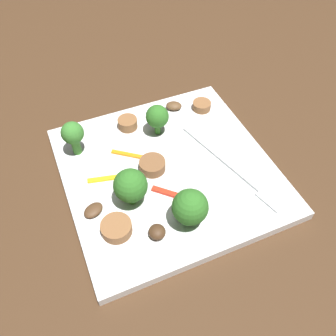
{
  "coord_description": "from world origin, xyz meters",
  "views": [
    {
      "loc": [
        0.28,
        -0.12,
        0.37
      ],
      "look_at": [
        0.0,
        0.0,
        0.01
      ],
      "focal_mm": 37.97,
      "sensor_mm": 36.0,
      "label": 1
    }
  ],
  "objects_px": {
    "mushroom_0": "(157,232)",
    "sausage_slice_3": "(116,228)",
    "pepper_strip_0": "(128,154)",
    "plate": "(168,171)",
    "mushroom_1": "(174,106)",
    "broccoli_floret_3": "(157,117)",
    "pepper_strip_2": "(166,192)",
    "pepper_strip_1": "(109,178)",
    "broccoli_floret_0": "(131,186)",
    "fork": "(236,171)",
    "mushroom_2": "(93,210)",
    "broccoli_floret_2": "(190,207)",
    "sausage_slice_1": "(202,106)",
    "sausage_slice_0": "(128,123)",
    "sausage_slice_2": "(152,165)",
    "broccoli_floret_1": "(73,134)"
  },
  "relations": [
    {
      "from": "mushroom_2",
      "to": "pepper_strip_2",
      "type": "relative_size",
      "value": 0.66
    },
    {
      "from": "mushroom_2",
      "to": "broccoli_floret_3",
      "type": "bearing_deg",
      "value": 128.32
    },
    {
      "from": "broccoli_floret_0",
      "to": "pepper_strip_0",
      "type": "xyz_separation_m",
      "value": [
        -0.07,
        0.02,
        -0.03
      ]
    },
    {
      "from": "pepper_strip_0",
      "to": "pepper_strip_1",
      "type": "bearing_deg",
      "value": -50.23
    },
    {
      "from": "sausage_slice_1",
      "to": "pepper_strip_0",
      "type": "relative_size",
      "value": 0.6
    },
    {
      "from": "broccoli_floret_3",
      "to": "pepper_strip_2",
      "type": "height_order",
      "value": "broccoli_floret_3"
    },
    {
      "from": "broccoli_floret_2",
      "to": "pepper_strip_0",
      "type": "distance_m",
      "value": 0.14
    },
    {
      "from": "broccoli_floret_1",
      "to": "broccoli_floret_0",
      "type": "bearing_deg",
      "value": 21.35
    },
    {
      "from": "mushroom_1",
      "to": "pepper_strip_0",
      "type": "relative_size",
      "value": 0.52
    },
    {
      "from": "sausage_slice_1",
      "to": "broccoli_floret_2",
      "type": "bearing_deg",
      "value": -30.78
    },
    {
      "from": "broccoli_floret_3",
      "to": "mushroom_1",
      "type": "distance_m",
      "value": 0.06
    },
    {
      "from": "plate",
      "to": "mushroom_1",
      "type": "distance_m",
      "value": 0.12
    },
    {
      "from": "broccoli_floret_0",
      "to": "broccoli_floret_1",
      "type": "relative_size",
      "value": 1.01
    },
    {
      "from": "broccoli_floret_2",
      "to": "sausage_slice_1",
      "type": "xyz_separation_m",
      "value": [
        -0.18,
        0.1,
        -0.02
      ]
    },
    {
      "from": "sausage_slice_3",
      "to": "mushroom_2",
      "type": "xyz_separation_m",
      "value": [
        -0.04,
        -0.02,
        -0.0
      ]
    },
    {
      "from": "broccoli_floret_0",
      "to": "sausage_slice_3",
      "type": "height_order",
      "value": "broccoli_floret_0"
    },
    {
      "from": "mushroom_0",
      "to": "sausage_slice_3",
      "type": "bearing_deg",
      "value": -118.94
    },
    {
      "from": "pepper_strip_0",
      "to": "mushroom_0",
      "type": "bearing_deg",
      "value": -3.88
    },
    {
      "from": "sausage_slice_0",
      "to": "pepper_strip_0",
      "type": "height_order",
      "value": "sausage_slice_0"
    },
    {
      "from": "broccoli_floret_2",
      "to": "sausage_slice_3",
      "type": "relative_size",
      "value": 1.45
    },
    {
      "from": "broccoli_floret_2",
      "to": "pepper_strip_2",
      "type": "xyz_separation_m",
      "value": [
        -0.05,
        -0.01,
        -0.03
      ]
    },
    {
      "from": "pepper_strip_0",
      "to": "sausage_slice_2",
      "type": "bearing_deg",
      "value": 32.17
    },
    {
      "from": "sausage_slice_3",
      "to": "mushroom_0",
      "type": "xyz_separation_m",
      "value": [
        0.02,
        0.04,
        -0.0
      ]
    },
    {
      "from": "broccoli_floret_0",
      "to": "mushroom_0",
      "type": "relative_size",
      "value": 2.56
    },
    {
      "from": "sausage_slice_0",
      "to": "pepper_strip_0",
      "type": "relative_size",
      "value": 0.62
    },
    {
      "from": "fork",
      "to": "plate",
      "type": "bearing_deg",
      "value": -133.29
    },
    {
      "from": "pepper_strip_0",
      "to": "sausage_slice_0",
      "type": "bearing_deg",
      "value": 160.42
    },
    {
      "from": "broccoli_floret_2",
      "to": "mushroom_1",
      "type": "height_order",
      "value": "broccoli_floret_2"
    },
    {
      "from": "plate",
      "to": "sausage_slice_1",
      "type": "bearing_deg",
      "value": 133.48
    },
    {
      "from": "sausage_slice_0",
      "to": "mushroom_1",
      "type": "xyz_separation_m",
      "value": [
        -0.01,
        0.08,
        -0.0
      ]
    },
    {
      "from": "sausage_slice_3",
      "to": "mushroom_2",
      "type": "bearing_deg",
      "value": -153.87
    },
    {
      "from": "mushroom_2",
      "to": "pepper_strip_1",
      "type": "height_order",
      "value": "mushroom_2"
    },
    {
      "from": "sausage_slice_0",
      "to": "pepper_strip_0",
      "type": "distance_m",
      "value": 0.06
    },
    {
      "from": "sausage_slice_3",
      "to": "pepper_strip_0",
      "type": "height_order",
      "value": "sausage_slice_3"
    },
    {
      "from": "sausage_slice_2",
      "to": "mushroom_2",
      "type": "distance_m",
      "value": 0.1
    },
    {
      "from": "broccoli_floret_1",
      "to": "pepper_strip_0",
      "type": "bearing_deg",
      "value": 62.05
    },
    {
      "from": "plate",
      "to": "broccoli_floret_2",
      "type": "relative_size",
      "value": 5.16
    },
    {
      "from": "plate",
      "to": "mushroom_0",
      "type": "relative_size",
      "value": 13.1
    },
    {
      "from": "broccoli_floret_3",
      "to": "pepper_strip_2",
      "type": "distance_m",
      "value": 0.11
    },
    {
      "from": "pepper_strip_1",
      "to": "broccoli_floret_0",
      "type": "bearing_deg",
      "value": 20.21
    },
    {
      "from": "sausage_slice_1",
      "to": "sausage_slice_3",
      "type": "height_order",
      "value": "sausage_slice_3"
    },
    {
      "from": "plate",
      "to": "mushroom_2",
      "type": "xyz_separation_m",
      "value": [
        0.03,
        -0.11,
        0.01
      ]
    },
    {
      "from": "broccoli_floret_3",
      "to": "sausage_slice_1",
      "type": "xyz_separation_m",
      "value": [
        -0.02,
        0.08,
        -0.02
      ]
    },
    {
      "from": "pepper_strip_0",
      "to": "mushroom_2",
      "type": "bearing_deg",
      "value": -43.32
    },
    {
      "from": "sausage_slice_0",
      "to": "sausage_slice_2",
      "type": "relative_size",
      "value": 0.82
    },
    {
      "from": "broccoli_floret_0",
      "to": "sausage_slice_2",
      "type": "height_order",
      "value": "broccoli_floret_0"
    },
    {
      "from": "fork",
      "to": "pepper_strip_1",
      "type": "relative_size",
      "value": 3.25
    },
    {
      "from": "plate",
      "to": "broccoli_floret_1",
      "type": "distance_m",
      "value": 0.13
    },
    {
      "from": "sausage_slice_3",
      "to": "pepper_strip_0",
      "type": "xyz_separation_m",
      "value": [
        -0.11,
        0.05,
        -0.01
      ]
    },
    {
      "from": "broccoli_floret_0",
      "to": "broccoli_floret_2",
      "type": "xyz_separation_m",
      "value": [
        0.05,
        0.05,
        -0.0
      ]
    }
  ]
}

